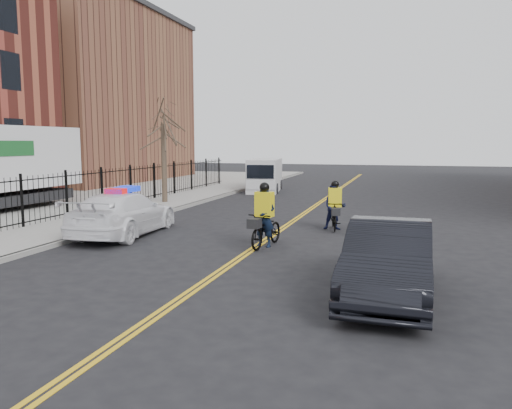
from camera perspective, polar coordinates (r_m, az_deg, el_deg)
The scene contains 13 objects.
ground at distance 14.38m, azimuth -1.43°, elevation -5.85°, with size 120.00×120.00×0.00m, color black.
center_line_left at distance 22.01m, azimuth 4.89°, elevation -1.31°, with size 0.10×60.00×0.01m, color gold.
center_line_right at distance 21.97m, azimuth 5.30°, elevation -1.33°, with size 0.10×60.00×0.01m, color gold.
sidewalk at distance 24.60m, azimuth -12.27°, elevation -0.40°, with size 3.00×60.00×0.15m, color gray.
curb at distance 23.91m, azimuth -9.13°, elevation -0.54°, with size 0.20×60.00×0.15m, color gray.
iron_fence at distance 25.26m, azimuth -15.31°, elevation 1.82°, with size 0.12×28.00×2.00m, color black, non-canonical shape.
warehouse_far at distance 46.43m, azimuth -19.85°, elevation 11.38°, with size 14.00×18.00×14.00m, color brown.
street_tree at distance 26.21m, azimuth -10.53°, elevation 7.68°, with size 3.20×3.20×4.80m.
police_cruiser at distance 17.95m, azimuth -14.89°, elevation -1.00°, with size 2.52×5.37×1.67m.
dark_sedan at distance 10.80m, azimuth 14.89°, elevation -6.15°, with size 1.68×4.81×1.59m, color black.
cargo_van at distance 32.96m, azimuth 1.01°, elevation 3.33°, with size 2.62×5.30×2.13m.
cyclist_near at distance 15.45m, azimuth 0.95°, elevation -2.29°, with size 1.02×2.13×2.01m.
cyclist_far at distance 18.63m, azimuth 8.98°, elevation -0.67°, with size 0.93×1.88×1.84m.
Camera 1 is at (4.38, -13.31, 3.23)m, focal length 35.00 mm.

